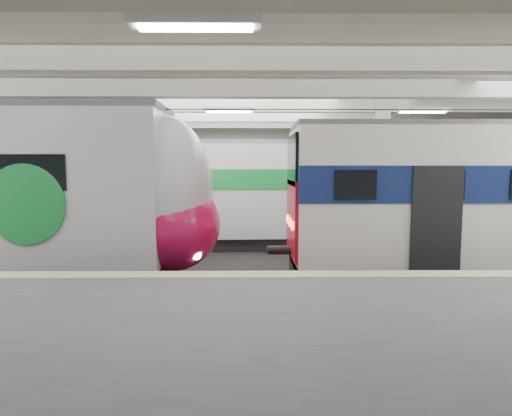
{
  "coord_description": "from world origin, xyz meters",
  "views": [
    {
      "loc": [
        0.68,
        -11.41,
        3.2
      ],
      "look_at": [
        0.81,
        1.0,
        2.0
      ],
      "focal_mm": 30.0,
      "sensor_mm": 36.0,
      "label": 1
    }
  ],
  "objects": [
    {
      "name": "station_hall",
      "position": [
        0.0,
        -1.74,
        3.24
      ],
      "size": [
        36.0,
        24.0,
        5.75
      ],
      "color": "black",
      "rests_on": "ground"
    },
    {
      "name": "far_train",
      "position": [
        -2.47,
        5.5,
        2.18
      ],
      "size": [
        13.2,
        3.19,
        4.22
      ],
      "rotation": [
        0.0,
        0.0,
        0.04
      ],
      "color": "silver",
      "rests_on": "ground"
    }
  ]
}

